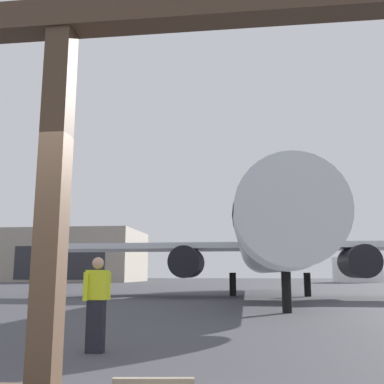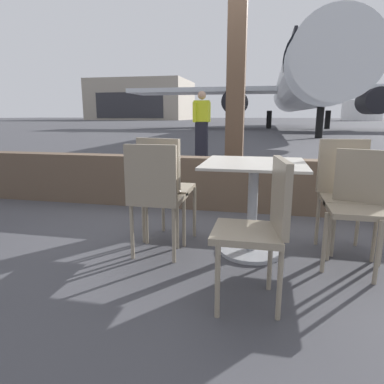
{
  "view_description": "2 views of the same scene",
  "coord_description": "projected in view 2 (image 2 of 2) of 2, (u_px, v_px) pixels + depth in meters",
  "views": [
    {
      "loc": [
        1.46,
        -3.23,
        1.43
      ],
      "look_at": [
        -0.03,
        9.13,
        3.71
      ],
      "focal_mm": 41.9,
      "sensor_mm": 36.0,
      "label": 1
    },
    {
      "loc": [
        0.36,
        -4.01,
        1.12
      ],
      "look_at": [
        -0.17,
        -1.55,
        0.55
      ],
      "focal_mm": 31.89,
      "sensor_mm": 36.0,
      "label": 2
    }
  ],
  "objects": [
    {
      "name": "ground_plane",
      "position": [
        264.0,
        124.0,
        42.28
      ],
      "size": [
        220.0,
        220.0,
        0.0
      ],
      "primitive_type": "plane",
      "color": "#424247"
    },
    {
      "name": "window_frame",
      "position": [
        236.0,
        99.0,
        3.86
      ],
      "size": [
        7.84,
        0.24,
        3.62
      ],
      "color": "brown",
      "rests_on": "ground"
    },
    {
      "name": "dining_table",
      "position": [
        253.0,
        201.0,
        2.75
      ],
      "size": [
        0.79,
        0.79,
        0.76
      ],
      "color": "#ADA89E",
      "rests_on": "ground"
    },
    {
      "name": "cafe_chair_window_left",
      "position": [
        345.0,
        186.0,
        2.81
      ],
      "size": [
        0.43,
        0.43,
        0.93
      ],
      "color": "gray",
      "rests_on": "ground"
    },
    {
      "name": "cafe_chair_window_right",
      "position": [
        359.0,
        198.0,
        2.5
      ],
      "size": [
        0.49,
        0.49,
        0.87
      ],
      "color": "gray",
      "rests_on": "ground"
    },
    {
      "name": "cafe_chair_aisle_left",
      "position": [
        155.0,
        191.0,
        2.65
      ],
      "size": [
        0.4,
        0.4,
        0.91
      ],
      "color": "gray",
      "rests_on": "ground"
    },
    {
      "name": "cafe_chair_aisle_right",
      "position": [
        164.0,
        181.0,
        2.96
      ],
      "size": [
        0.46,
        0.46,
        0.94
      ],
      "color": "gray",
      "rests_on": "ground"
    },
    {
      "name": "cafe_chair_side_extra",
      "position": [
        262.0,
        220.0,
        1.97
      ],
      "size": [
        0.43,
        0.43,
        0.88
      ],
      "color": "gray",
      "rests_on": "ground"
    },
    {
      "name": "airplane",
      "position": [
        302.0,
        85.0,
        26.97
      ],
      "size": [
        28.5,
        30.01,
        10.37
      ],
      "color": "silver",
      "rests_on": "ground"
    },
    {
      "name": "ground_crew_worker",
      "position": [
        202.0,
        124.0,
        9.08
      ],
      "size": [
        0.42,
        0.44,
        1.74
      ],
      "color": "black",
      "rests_on": "ground"
    },
    {
      "name": "distant_hangar",
      "position": [
        143.0,
        100.0,
        85.99
      ],
      "size": [
        23.25,
        18.03,
        9.58
      ],
      "color": "#9E9384",
      "rests_on": "ground"
    },
    {
      "name": "fuel_storage_tank",
      "position": [
        362.0,
        110.0,
        74.02
      ],
      "size": [
        8.54,
        8.54,
        4.26
      ],
      "primitive_type": "cylinder",
      "color": "white",
      "rests_on": "ground"
    }
  ]
}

